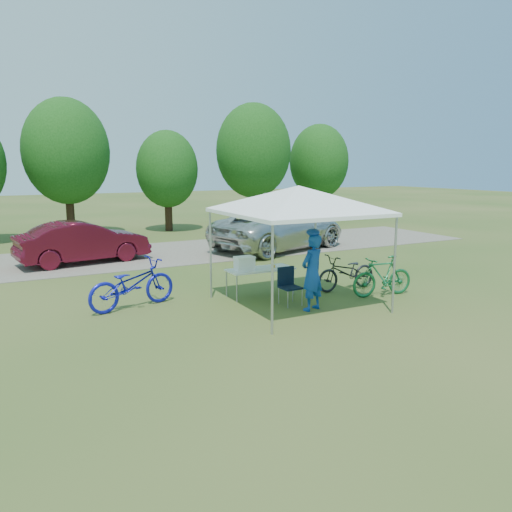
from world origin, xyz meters
The scene contains 14 objects.
ground centered at (0.00, 0.00, 0.00)m, with size 100.00×100.00×0.00m, color #2D5119.
gravel_strip centered at (0.00, 8.00, 0.01)m, with size 24.00×5.00×0.02m, color gray.
canopy centered at (0.00, 0.00, 2.65)m, with size 4.53×4.53×3.00m.
treeline centered at (-0.29, 14.05, 3.53)m, with size 24.89×4.28×6.30m.
folding_table centered at (-0.33, 1.16, 0.63)m, with size 1.65×0.69×0.68m.
folding_chair centered at (-0.13, 0.18, 0.51)m, with size 0.45×0.47×0.86m.
cooler centered at (-0.77, 1.16, 0.85)m, with size 0.46×0.31×0.33m.
ice_cream_cup centered at (0.01, 1.11, 0.71)m, with size 0.08×0.08×0.06m, color gold.
cyclist centered at (0.08, -0.48, 0.85)m, with size 0.62×0.41×1.71m, color #123D94.
bike_blue centered at (-3.40, 1.52, 0.55)m, with size 0.73×2.09×1.10m, color #1417AF.
bike_green centered at (2.29, -0.27, 0.50)m, with size 0.47×1.66×1.00m, color #156133.
bike_dark centered at (1.90, 0.62, 0.47)m, with size 0.62×1.77×0.93m, color black.
minivan centered at (3.55, 6.88, 0.81)m, with size 2.61×5.65×1.57m, color silver.
sedan centered at (-3.51, 7.49, 0.70)m, with size 1.44×4.14×1.36m, color #570E1E.
Camera 1 is at (-5.97, -9.39, 3.17)m, focal length 35.00 mm.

